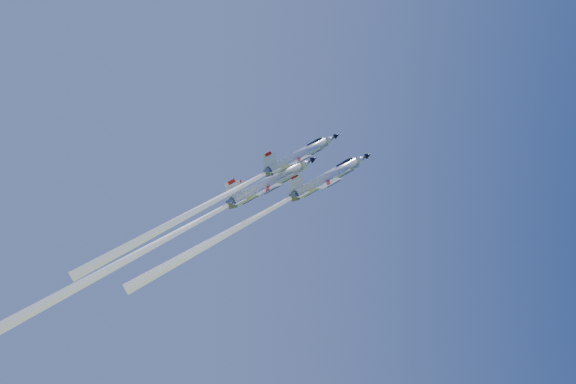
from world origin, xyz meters
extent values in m
cylinder|color=white|center=(7.79, 3.77, 81.85)|extent=(8.46, 6.08, 12.44)
cone|color=white|center=(14.47, 4.18, 85.84)|extent=(3.35, 2.82, 3.55)
cone|color=black|center=(16.02, 4.27, 86.77)|extent=(1.69, 1.42, 1.78)
cone|color=slate|center=(1.62, 3.40, 78.17)|extent=(2.77, 2.46, 2.56)
ellipsoid|color=black|center=(11.75, 3.80, 85.07)|extent=(3.45, 1.65, 2.78)
cube|color=black|center=(10.21, 3.63, 84.46)|extent=(1.23, 0.35, 0.94)
cube|color=white|center=(6.79, 3.79, 80.95)|extent=(5.77, 10.50, 4.79)
cube|color=white|center=(9.79, 5.28, 83.28)|extent=(3.35, 1.57, 2.22)
cube|color=white|center=(10.33, 2.66, 82.64)|extent=(3.35, 1.57, 2.22)
cube|color=white|center=(2.57, 3.49, 78.61)|extent=(3.01, 5.78, 2.55)
cube|color=white|center=(1.99, 2.96, 80.28)|extent=(3.85, 1.28, 4.11)
cube|color=red|center=(1.57, 2.53, 81.67)|extent=(1.46, 0.44, 1.22)
cube|color=black|center=(8.27, 4.08, 81.02)|extent=(9.59, 1.18, 5.87)
sphere|color=white|center=(1.39, 3.39, 78.03)|extent=(1.14, 0.97, 1.17)
cone|color=white|center=(-12.65, 2.54, 69.65)|extent=(17.85, 12.01, 28.89)
cylinder|color=white|center=(-2.79, 6.97, 81.12)|extent=(7.29, 5.24, 10.72)
cone|color=white|center=(2.97, 7.32, 84.56)|extent=(2.88, 2.43, 3.06)
cone|color=black|center=(4.31, 7.40, 85.36)|extent=(1.45, 1.23, 1.54)
cone|color=slate|center=(-8.10, 6.65, 77.95)|extent=(2.39, 2.12, 2.20)
ellipsoid|color=black|center=(0.63, 7.00, 83.90)|extent=(2.98, 1.42, 2.39)
cube|color=black|center=(-0.70, 6.85, 83.36)|extent=(1.06, 0.30, 0.81)
cube|color=white|center=(-3.65, 6.98, 80.34)|extent=(4.98, 9.05, 4.13)
cube|color=white|center=(-1.07, 8.27, 82.36)|extent=(2.88, 1.36, 1.92)
cube|color=white|center=(-0.60, 6.02, 81.80)|extent=(2.88, 1.36, 1.92)
cube|color=white|center=(-7.29, 6.73, 78.33)|extent=(2.59, 4.98, 2.20)
cube|color=white|center=(-7.79, 6.27, 79.76)|extent=(3.32, 1.10, 3.54)
cube|color=red|center=(-8.15, 5.90, 80.96)|extent=(1.25, 0.38, 1.05)
cube|color=black|center=(-2.38, 7.23, 80.40)|extent=(8.27, 1.02, 5.06)
sphere|color=white|center=(-8.31, 6.64, 77.83)|extent=(0.98, 0.84, 1.01)
cone|color=white|center=(-28.80, 5.40, 65.59)|extent=(24.70, 16.28, 41.09)
cylinder|color=white|center=(0.28, -8.21, 82.46)|extent=(6.91, 4.96, 10.16)
cone|color=white|center=(5.73, -7.88, 85.72)|extent=(2.73, 2.30, 2.90)
cone|color=black|center=(7.00, -7.80, 86.48)|extent=(1.38, 1.16, 1.46)
cone|color=slate|center=(-4.75, -8.51, 79.46)|extent=(2.26, 2.01, 2.09)
ellipsoid|color=black|center=(3.51, -8.19, 85.09)|extent=(2.82, 1.35, 2.27)
cube|color=black|center=(2.25, -8.32, 84.59)|extent=(1.00, 0.29, 0.76)
cube|color=white|center=(-0.54, -8.20, 81.73)|extent=(4.71, 8.57, 3.91)
cube|color=white|center=(1.91, -6.98, 83.63)|extent=(2.73, 1.28, 1.82)
cube|color=white|center=(2.35, -9.11, 83.11)|extent=(2.73, 1.28, 1.82)
cube|color=white|center=(-3.98, -8.44, 79.82)|extent=(2.46, 4.72, 2.08)
cube|color=white|center=(-4.45, -8.87, 81.18)|extent=(3.15, 1.04, 3.35)
cube|color=red|center=(-4.80, -9.23, 82.32)|extent=(1.19, 0.36, 1.00)
cube|color=black|center=(0.67, -7.96, 81.78)|extent=(7.83, 0.96, 4.79)
sphere|color=white|center=(-4.95, -8.52, 79.34)|extent=(0.93, 0.80, 0.96)
cone|color=white|center=(-19.23, -9.38, 70.81)|extent=(17.70, 11.80, 29.03)
cylinder|color=white|center=(-4.05, -3.25, 78.76)|extent=(8.40, 6.03, 12.35)
cone|color=white|center=(2.58, -2.85, 82.72)|extent=(3.32, 2.80, 3.53)
cone|color=black|center=(4.12, -2.76, 83.64)|extent=(1.67, 1.41, 1.77)
cone|color=slate|center=(-10.17, -3.62, 75.11)|extent=(2.75, 2.44, 2.54)
ellipsoid|color=black|center=(-0.11, -3.22, 81.96)|extent=(3.43, 1.64, 2.76)
cube|color=black|center=(-1.65, -3.39, 81.35)|extent=(1.22, 0.35, 0.93)
cube|color=white|center=(-5.04, -3.23, 77.87)|extent=(5.73, 10.42, 4.75)
cube|color=white|center=(-2.07, -1.76, 80.19)|extent=(3.32, 1.56, 2.21)
cube|color=white|center=(-1.53, -4.35, 79.55)|extent=(3.32, 1.56, 2.21)
cube|color=white|center=(-9.23, -3.53, 75.55)|extent=(2.99, 5.74, 2.53)
cube|color=white|center=(-9.80, -4.06, 77.20)|extent=(3.83, 1.27, 4.08)
cube|color=red|center=(-10.22, -4.48, 78.58)|extent=(1.44, 0.44, 1.21)
cube|color=black|center=(-3.57, -2.94, 77.93)|extent=(9.52, 1.17, 5.83)
sphere|color=white|center=(-10.40, -3.63, 74.97)|extent=(1.13, 0.97, 1.17)
cone|color=white|center=(-29.08, -4.76, 63.81)|extent=(22.98, 15.27, 37.82)
camera|label=1|loc=(-18.16, -107.56, 54.72)|focal=40.00mm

